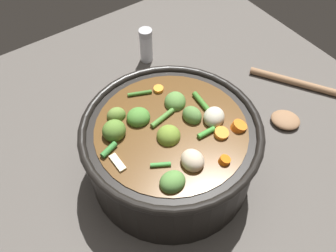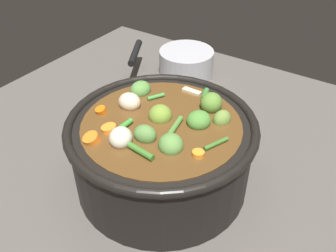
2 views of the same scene
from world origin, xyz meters
name	(u,v)px [view 2 (image 2 of 2)]	position (x,y,z in m)	size (l,w,h in m)	color
ground_plane	(162,180)	(0.00, 0.00, 0.00)	(1.10, 1.10, 0.00)	#514C47
cooking_pot	(162,150)	(0.00, 0.00, 0.07)	(0.33, 0.33, 0.16)	black
small_saucepan	(185,63)	(0.37, 0.18, 0.04)	(0.20, 0.24, 0.07)	#ADADB2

